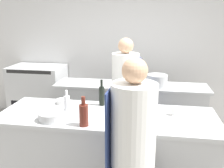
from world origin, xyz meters
TOP-DOWN VIEW (x-y plane):
  - wall_back at (0.00, 2.13)m, footprint 8.00×0.06m
  - prep_counter at (0.00, 0.00)m, footprint 2.38×0.83m
  - pass_counter at (0.14, 1.27)m, footprint 2.38×0.55m
  - oven_range at (-1.65, 1.75)m, footprint 0.97×0.65m
  - chef_at_prep_near at (0.34, -0.67)m, footprint 0.38×0.36m
  - chef_at_stove at (0.12, 0.75)m, footprint 0.41×0.40m
  - bottle_olive_oil at (-0.11, 0.28)m, footprint 0.06×0.06m
  - bottle_vinegar at (-0.47, 0.04)m, footprint 0.07×0.07m
  - bottle_wine at (0.50, -0.27)m, footprint 0.06×0.06m
  - bottle_cooking_oil at (-0.17, -0.32)m, footprint 0.09×0.09m
  - bottle_sauce at (0.38, -0.07)m, footprint 0.06×0.06m
  - bowl_mixing_large at (-0.59, 0.26)m, footprint 0.16×0.16m
  - bowl_prep_small at (-0.54, -0.24)m, footprint 0.26×0.26m
  - cup at (0.72, 0.10)m, footprint 0.07×0.07m
  - cutting_board at (0.93, -0.10)m, footprint 0.32×0.21m
  - stockpot at (0.55, 1.21)m, footprint 0.31×0.31m

SIDE VIEW (x-z plane):
  - prep_counter at x=0.00m, z-range 0.00..0.91m
  - pass_counter at x=0.14m, z-range 0.00..0.91m
  - oven_range at x=-1.65m, z-range 0.00..1.05m
  - chef_at_prep_near at x=0.34m, z-range 0.00..1.65m
  - chef_at_stove at x=0.12m, z-range 0.00..1.67m
  - cutting_board at x=0.93m, z-range 0.91..0.92m
  - bowl_mixing_large at x=-0.59m, z-range 0.91..0.96m
  - bowl_prep_small at x=-0.54m, z-range 0.91..0.99m
  - cup at x=0.72m, z-range 0.91..1.00m
  - stockpot at x=0.55m, z-range 0.91..1.09m
  - bottle_wine at x=0.50m, z-range 0.88..1.12m
  - bottle_vinegar at x=-0.47m, z-range 0.88..1.12m
  - bottle_sauce at x=0.38m, z-range 0.88..1.15m
  - bottle_cooking_oil at x=-0.17m, z-range 0.88..1.18m
  - bottle_olive_oil at x=-0.11m, z-range 0.88..1.19m
  - wall_back at x=0.00m, z-range 0.00..2.80m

